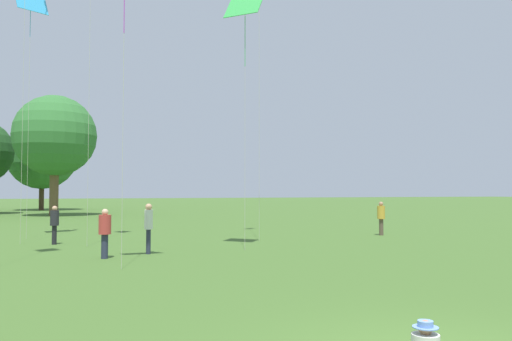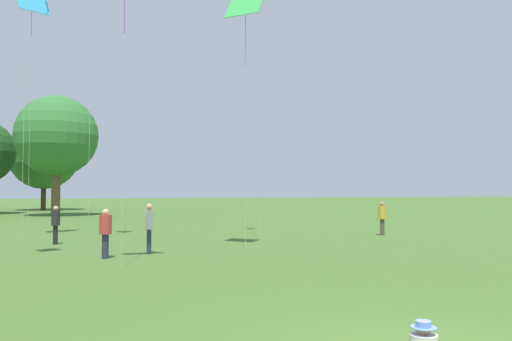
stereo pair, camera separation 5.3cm
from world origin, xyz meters
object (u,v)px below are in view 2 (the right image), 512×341
at_px(person_standing_0, 149,223).
at_px(person_standing_5, 105,229).
at_px(person_standing_4, 56,221).
at_px(distant_tree_3, 44,155).
at_px(kite_4, 246,7).
at_px(kite_6, 32,4).
at_px(person_standing_3, 382,215).
at_px(distant_tree_0, 57,136).

xyz_separation_m(person_standing_0, person_standing_5, (-1.49, -0.72, -0.13)).
height_order(person_standing_4, distant_tree_3, distant_tree_3).
relative_size(person_standing_0, kite_4, 0.18).
distance_m(person_standing_0, person_standing_5, 1.66).
height_order(kite_4, distant_tree_3, distant_tree_3).
distance_m(person_standing_4, kite_6, 10.51).
xyz_separation_m(person_standing_3, kite_6, (-16.45, 3.69, 9.98)).
xyz_separation_m(person_standing_0, kite_6, (-4.59, 7.34, 9.88)).
relative_size(person_standing_5, distant_tree_3, 0.16).
distance_m(person_standing_5, kite_4, 9.67).
bearing_deg(kite_6, distant_tree_0, 106.62).
relative_size(kite_6, distant_tree_0, 1.10).
xyz_separation_m(person_standing_5, distant_tree_3, (-5.02, 44.85, 5.36)).
height_order(person_standing_0, distant_tree_3, distant_tree_3).
bearing_deg(person_standing_5, kite_4, -20.85).
distance_m(person_standing_0, kite_6, 13.13).
bearing_deg(person_standing_5, distant_tree_3, 67.63).
bearing_deg(kite_4, person_standing_4, -123.48).
bearing_deg(kite_6, person_standing_5, -52.22).
bearing_deg(person_standing_5, person_standing_4, 80.15).
relative_size(person_standing_3, kite_4, 0.17).
relative_size(person_standing_3, person_standing_4, 1.05).
distance_m(person_standing_5, kite_6, 13.22).
bearing_deg(person_standing_3, kite_6, 136.42).
bearing_deg(distant_tree_3, distant_tree_0, -82.05).
relative_size(person_standing_0, distant_tree_0, 0.16).
distance_m(person_standing_4, distant_tree_0, 26.10).
distance_m(person_standing_4, kite_4, 11.57).
relative_size(person_standing_0, person_standing_4, 1.11).
height_order(person_standing_5, distant_tree_0, distant_tree_0).
relative_size(person_standing_0, distant_tree_3, 0.17).
relative_size(person_standing_3, kite_6, 0.14).
bearing_deg(distant_tree_0, kite_4, -74.88).
bearing_deg(person_standing_4, person_standing_0, -118.10).
xyz_separation_m(person_standing_0, person_standing_3, (11.86, 3.65, -0.10)).
bearing_deg(person_standing_4, distant_tree_3, 30.27).
relative_size(person_standing_0, person_standing_3, 1.06).
bearing_deg(distant_tree_0, distant_tree_3, 97.95).
bearing_deg(kite_6, kite_4, -25.37).
xyz_separation_m(person_standing_3, kite_4, (-8.33, -3.67, 8.20)).
bearing_deg(person_standing_3, distant_tree_0, 91.16).
bearing_deg(person_standing_3, distant_tree_3, 83.49).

